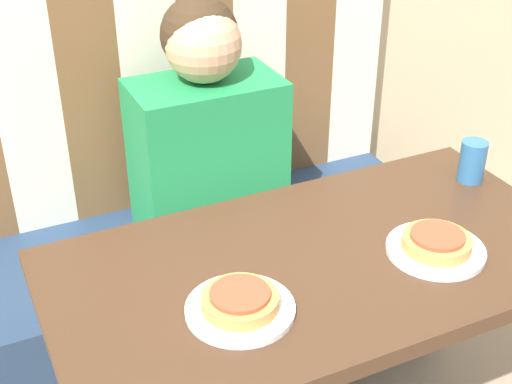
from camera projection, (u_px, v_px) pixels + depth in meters
The scene contains 9 objects.
booth_seat at pixel (213, 293), 2.15m from camera, with size 1.33×0.52×0.48m.
booth_backrest at pixel (176, 73), 2.01m from camera, with size 1.33×0.07×0.77m.
dining_table at pixel (319, 303), 1.46m from camera, with size 1.08×0.56×0.77m.
person at pixel (206, 127), 1.87m from camera, with size 0.39×0.24×0.65m.
plate_left at pixel (240, 309), 1.26m from camera, with size 0.20×0.20×0.01m.
plate_right at pixel (435, 250), 1.42m from camera, with size 0.20×0.20×0.01m.
pizza_left at pixel (240, 300), 1.25m from camera, with size 0.14×0.14×0.03m.
pizza_right at pixel (437, 241), 1.41m from camera, with size 0.14×0.14×0.03m.
drinking_cup at pixel (472, 161), 1.65m from camera, with size 0.06×0.06×0.10m.
Camera 1 is at (-0.61, -0.98, 1.59)m, focal length 50.00 mm.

